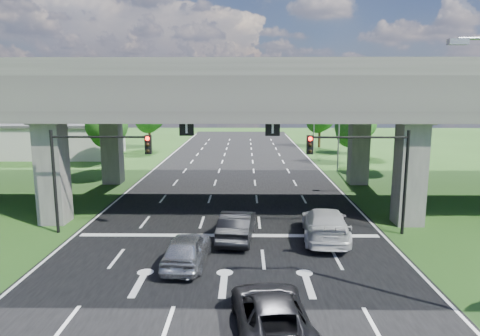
{
  "coord_description": "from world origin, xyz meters",
  "views": [
    {
      "loc": [
        0.92,
        -19.79,
        8.04
      ],
      "look_at": [
        0.57,
        8.35,
        3.09
      ],
      "focal_mm": 32.0,
      "sensor_mm": 36.0,
      "label": 1
    }
  ],
  "objects_px": {
    "signal_left": "(91,162)",
    "car_silver": "(187,249)",
    "streetlight_beyond": "(312,109)",
    "car_trailing": "(271,314)",
    "streetlight_far": "(336,115)",
    "car_white": "(325,224)",
    "car_dark": "(237,225)",
    "signal_right": "(368,163)"
  },
  "relations": [
    {
      "from": "car_dark",
      "to": "car_trailing",
      "type": "relative_size",
      "value": 0.93
    },
    {
      "from": "signal_left",
      "to": "car_dark",
      "type": "distance_m",
      "value": 9.01
    },
    {
      "from": "signal_left",
      "to": "car_silver",
      "type": "bearing_deg",
      "value": -37.67
    },
    {
      "from": "streetlight_far",
      "to": "signal_left",
      "type": "bearing_deg",
      "value": -131.78
    },
    {
      "from": "streetlight_far",
      "to": "car_trailing",
      "type": "distance_m",
      "value": 32.13
    },
    {
      "from": "car_trailing",
      "to": "streetlight_far",
      "type": "bearing_deg",
      "value": -110.9
    },
    {
      "from": "signal_left",
      "to": "car_dark",
      "type": "height_order",
      "value": "signal_left"
    },
    {
      "from": "car_trailing",
      "to": "car_dark",
      "type": "bearing_deg",
      "value": -87.76
    },
    {
      "from": "signal_left",
      "to": "car_trailing",
      "type": "bearing_deg",
      "value": -47.66
    },
    {
      "from": "signal_right",
      "to": "car_trailing",
      "type": "distance_m",
      "value": 12.63
    },
    {
      "from": "streetlight_far",
      "to": "car_white",
      "type": "bearing_deg",
      "value": -102.73
    },
    {
      "from": "streetlight_beyond",
      "to": "car_trailing",
      "type": "bearing_deg",
      "value": -100.1
    },
    {
      "from": "car_silver",
      "to": "car_trailing",
      "type": "distance_m",
      "value": 6.92
    },
    {
      "from": "streetlight_beyond",
      "to": "car_silver",
      "type": "height_order",
      "value": "streetlight_beyond"
    },
    {
      "from": "streetlight_far",
      "to": "car_trailing",
      "type": "relative_size",
      "value": 1.9
    },
    {
      "from": "signal_right",
      "to": "streetlight_far",
      "type": "height_order",
      "value": "streetlight_far"
    },
    {
      "from": "signal_right",
      "to": "signal_left",
      "type": "xyz_separation_m",
      "value": [
        -15.65,
        0.0,
        0.0
      ]
    },
    {
      "from": "car_dark",
      "to": "streetlight_beyond",
      "type": "bearing_deg",
      "value": -98.94
    },
    {
      "from": "signal_right",
      "to": "car_silver",
      "type": "bearing_deg",
      "value": -154.2
    },
    {
      "from": "signal_right",
      "to": "streetlight_beyond",
      "type": "distance_m",
      "value": 36.17
    },
    {
      "from": "streetlight_beyond",
      "to": "car_dark",
      "type": "distance_m",
      "value": 38.69
    },
    {
      "from": "streetlight_far",
      "to": "car_trailing",
      "type": "height_order",
      "value": "streetlight_far"
    },
    {
      "from": "car_trailing",
      "to": "streetlight_beyond",
      "type": "bearing_deg",
      "value": -105.83
    },
    {
      "from": "signal_left",
      "to": "car_white",
      "type": "relative_size",
      "value": 1.02
    },
    {
      "from": "signal_left",
      "to": "streetlight_far",
      "type": "relative_size",
      "value": 0.6
    },
    {
      "from": "car_silver",
      "to": "signal_left",
      "type": "bearing_deg",
      "value": -33.36
    },
    {
      "from": "car_dark",
      "to": "car_white",
      "type": "height_order",
      "value": "car_white"
    },
    {
      "from": "signal_left",
      "to": "streetlight_beyond",
      "type": "bearing_deg",
      "value": 63.57
    },
    {
      "from": "streetlight_beyond",
      "to": "signal_left",
      "type": "bearing_deg",
      "value": -116.43
    },
    {
      "from": "signal_right",
      "to": "car_dark",
      "type": "relative_size",
      "value": 1.23
    },
    {
      "from": "signal_left",
      "to": "car_dark",
      "type": "bearing_deg",
      "value": -7.43
    },
    {
      "from": "signal_right",
      "to": "car_dark",
      "type": "distance_m",
      "value": 8.15
    },
    {
      "from": "streetlight_far",
      "to": "car_dark",
      "type": "distance_m",
      "value": 23.76
    },
    {
      "from": "car_white",
      "to": "car_dark",
      "type": "bearing_deg",
      "value": 7.39
    },
    {
      "from": "signal_right",
      "to": "streetlight_beyond",
      "type": "xyz_separation_m",
      "value": [
        2.27,
        36.06,
        1.66
      ]
    },
    {
      "from": "car_white",
      "to": "streetlight_beyond",
      "type": "bearing_deg",
      "value": -91.54
    },
    {
      "from": "car_silver",
      "to": "car_dark",
      "type": "relative_size",
      "value": 0.93
    },
    {
      "from": "signal_left",
      "to": "streetlight_beyond",
      "type": "xyz_separation_m",
      "value": [
        17.92,
        36.06,
        1.66
      ]
    },
    {
      "from": "signal_left",
      "to": "car_white",
      "type": "distance_m",
      "value": 13.62
    },
    {
      "from": "signal_right",
      "to": "car_trailing",
      "type": "bearing_deg",
      "value": -119.72
    },
    {
      "from": "car_dark",
      "to": "car_white",
      "type": "relative_size",
      "value": 0.83
    },
    {
      "from": "streetlight_far",
      "to": "car_dark",
      "type": "xyz_separation_m",
      "value": [
        -9.63,
        -21.14,
        -5.01
      ]
    }
  ]
}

